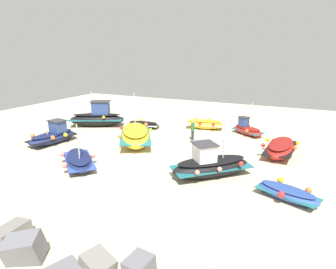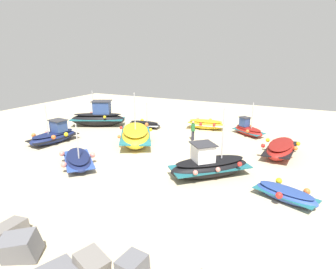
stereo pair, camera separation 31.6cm
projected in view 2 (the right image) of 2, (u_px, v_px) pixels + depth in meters
The scene contains 13 objects.
ground_plane at pixel (141, 159), 19.30m from camera, with size 49.69×49.69×0.00m, color beige.
fishing_boat_0 at pixel (281, 149), 19.82m from camera, with size 2.48×4.45×1.10m.
fishing_boat_1 at pixel (136, 135), 22.36m from camera, with size 4.74×5.76×4.24m.
fishing_boat_2 at pixel (206, 124), 26.88m from camera, with size 3.79×2.01×0.91m.
fishing_boat_3 at pixel (98, 117), 27.91m from camera, with size 5.73×4.15×3.61m.
fishing_boat_4 at pixel (54, 135), 22.75m from camera, with size 2.37×4.27×3.24m.
fishing_boat_5 at pixel (78, 160), 18.09m from camera, with size 4.06×3.82×2.99m.
fishing_boat_6 at pixel (209, 165), 16.46m from camera, with size 4.73×4.66×4.09m.
fishing_boat_7 at pixel (144, 124), 27.36m from camera, with size 3.39×1.62×2.49m.
fishing_boat_8 at pixel (248, 130), 24.88m from camera, with size 3.24×2.73×3.03m.
fishing_boat_9 at pixel (286, 194), 13.82m from camera, with size 3.34×2.26×0.74m.
person_walking at pixel (193, 129), 23.18m from camera, with size 0.32×0.32×1.68m.
breakwater_rocks at pixel (3, 238), 10.41m from camera, with size 19.00×2.72×1.36m.
Camera 2 is at (-9.55, 15.42, 7.06)m, focal length 29.70 mm.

